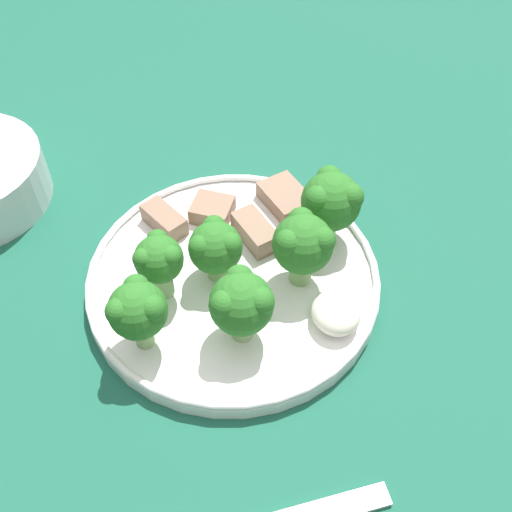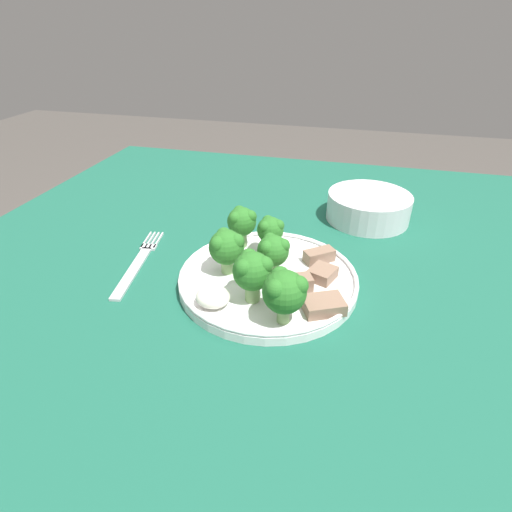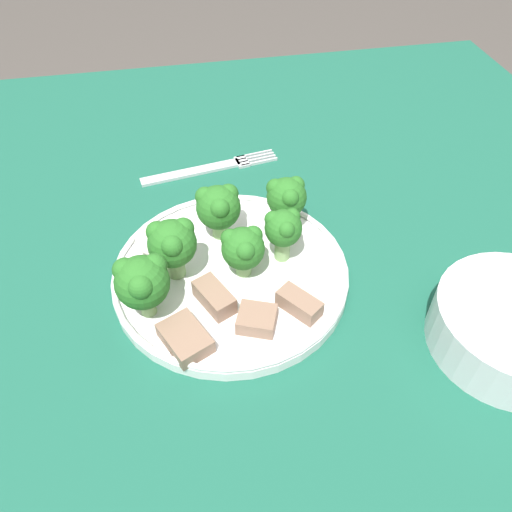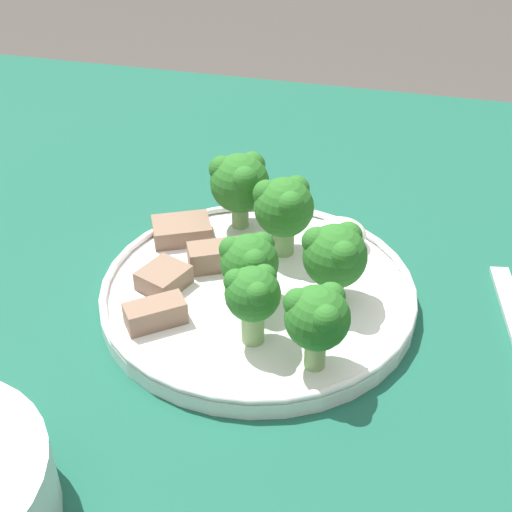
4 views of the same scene
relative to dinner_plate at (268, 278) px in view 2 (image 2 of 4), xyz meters
name	(u,v)px [view 2 (image 2 of 4)]	position (x,y,z in m)	size (l,w,h in m)	color
table	(287,324)	(0.02, 0.05, -0.12)	(1.09, 1.00, 0.77)	#195642
dinner_plate	(268,278)	(0.00, 0.00, 0.00)	(0.24, 0.24, 0.02)	white
fork	(138,263)	(-0.20, 0.00, -0.01)	(0.05, 0.19, 0.00)	silver
cream_bowl	(368,207)	(0.13, 0.24, 0.01)	(0.15, 0.15, 0.05)	silver
broccoli_floret_near_rim_left	(270,230)	(-0.01, 0.06, 0.04)	(0.04, 0.04, 0.06)	#7FA866
broccoli_floret_center_left	(227,247)	(-0.06, 0.00, 0.04)	(0.05, 0.05, 0.06)	#7FA866
broccoli_floret_back_left	(252,271)	(-0.01, -0.05, 0.05)	(0.05, 0.05, 0.07)	#7FA866
broccoli_floret_front_left	(242,221)	(-0.06, 0.07, 0.05)	(0.04, 0.04, 0.06)	#7FA866
broccoli_floret_center_back	(273,250)	(0.00, 0.01, 0.04)	(0.04, 0.04, 0.06)	#7FA866
broccoli_floret_mid_cluster	(284,291)	(0.04, -0.09, 0.05)	(0.05, 0.05, 0.07)	#7FA866
meat_slice_front_slice	(319,256)	(0.06, 0.06, 0.01)	(0.05, 0.04, 0.02)	#846651
meat_slice_middle_slice	(324,305)	(0.08, -0.05, 0.01)	(0.06, 0.05, 0.02)	#846651
meat_slice_rear_slice	(322,274)	(0.07, 0.01, 0.01)	(0.04, 0.04, 0.02)	#846651
meat_slice_edge_slice	(294,284)	(0.04, -0.02, 0.01)	(0.05, 0.04, 0.02)	#846651
sauce_dollop	(213,297)	(-0.05, -0.08, 0.01)	(0.04, 0.04, 0.02)	silver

